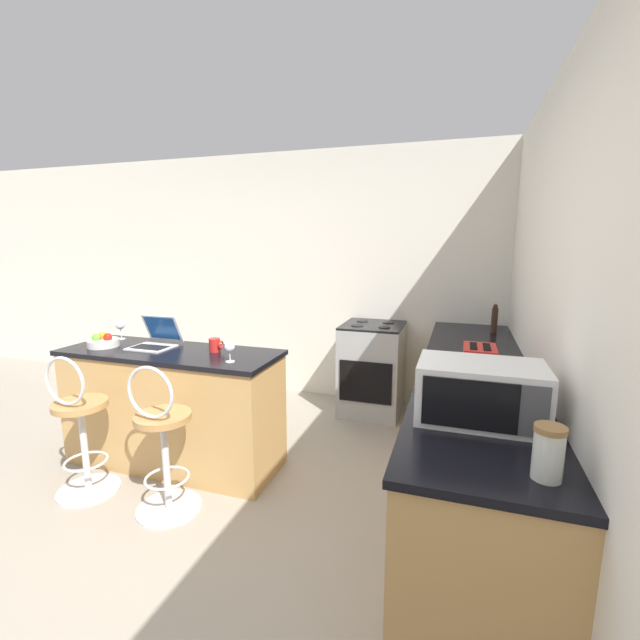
{
  "coord_description": "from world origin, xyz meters",
  "views": [
    {
      "loc": [
        1.51,
        -1.83,
        1.68
      ],
      "look_at": [
        0.34,
        1.72,
        0.99
      ],
      "focal_mm": 24.0,
      "sensor_mm": 36.0,
      "label": 1
    }
  ],
  "objects_px": {
    "storage_jar": "(548,452)",
    "wine_glass_short": "(230,348)",
    "microwave": "(480,392)",
    "stove_range": "(372,368)",
    "wine_glass_tall": "(120,326)",
    "laptop": "(156,339)",
    "fruit_bowl": "(103,342)",
    "toaster": "(479,363)",
    "pepper_mill": "(494,319)",
    "bar_stool_near": "(80,430)",
    "bar_stool_far": "(163,445)",
    "mug_red": "(215,345)"
  },
  "relations": [
    {
      "from": "laptop",
      "to": "fruit_bowl",
      "type": "distance_m",
      "value": 0.4
    },
    {
      "from": "pepper_mill",
      "to": "mug_red",
      "type": "bearing_deg",
      "value": -145.92
    },
    {
      "from": "pepper_mill",
      "to": "toaster",
      "type": "bearing_deg",
      "value": -97.02
    },
    {
      "from": "toaster",
      "to": "stove_range",
      "type": "relative_size",
      "value": 0.29
    },
    {
      "from": "bar_stool_near",
      "to": "bar_stool_far",
      "type": "xyz_separation_m",
      "value": [
        0.65,
        0.0,
        0.0
      ]
    },
    {
      "from": "bar_stool_far",
      "to": "toaster",
      "type": "bearing_deg",
      "value": 16.97
    },
    {
      "from": "storage_jar",
      "to": "wine_glass_tall",
      "type": "distance_m",
      "value": 3.18
    },
    {
      "from": "mug_red",
      "to": "fruit_bowl",
      "type": "bearing_deg",
      "value": -171.52
    },
    {
      "from": "bar_stool_near",
      "to": "storage_jar",
      "type": "xyz_separation_m",
      "value": [
        2.64,
        -0.52,
        0.53
      ]
    },
    {
      "from": "stove_range",
      "to": "pepper_mill",
      "type": "distance_m",
      "value": 1.22
    },
    {
      "from": "bar_stool_near",
      "to": "mug_red",
      "type": "xyz_separation_m",
      "value": [
        0.67,
        0.61,
        0.49
      ]
    },
    {
      "from": "fruit_bowl",
      "to": "storage_jar",
      "type": "bearing_deg",
      "value": -19.08
    },
    {
      "from": "bar_stool_near",
      "to": "fruit_bowl",
      "type": "bearing_deg",
      "value": 115.62
    },
    {
      "from": "toaster",
      "to": "storage_jar",
      "type": "relative_size",
      "value": 1.37
    },
    {
      "from": "bar_stool_near",
      "to": "storage_jar",
      "type": "distance_m",
      "value": 2.75
    },
    {
      "from": "bar_stool_near",
      "to": "toaster",
      "type": "height_order",
      "value": "toaster"
    },
    {
      "from": "wine_glass_tall",
      "to": "wine_glass_short",
      "type": "bearing_deg",
      "value": -14.91
    },
    {
      "from": "laptop",
      "to": "wine_glass_tall",
      "type": "relative_size",
      "value": 2.03
    },
    {
      "from": "bar_stool_far",
      "to": "stove_range",
      "type": "xyz_separation_m",
      "value": [
        0.9,
        1.99,
        -0.01
      ]
    },
    {
      "from": "bar_stool_far",
      "to": "storage_jar",
      "type": "distance_m",
      "value": 2.13
    },
    {
      "from": "laptop",
      "to": "fruit_bowl",
      "type": "relative_size",
      "value": 1.37
    },
    {
      "from": "mug_red",
      "to": "fruit_bowl",
      "type": "relative_size",
      "value": 0.43
    },
    {
      "from": "bar_stool_far",
      "to": "pepper_mill",
      "type": "height_order",
      "value": "pepper_mill"
    },
    {
      "from": "wine_glass_short",
      "to": "mug_red",
      "type": "bearing_deg",
      "value": 139.37
    },
    {
      "from": "storage_jar",
      "to": "wine_glass_short",
      "type": "height_order",
      "value": "storage_jar"
    },
    {
      "from": "toaster",
      "to": "fruit_bowl",
      "type": "bearing_deg",
      "value": -178.4
    },
    {
      "from": "wine_glass_tall",
      "to": "fruit_bowl",
      "type": "xyz_separation_m",
      "value": [
        0.05,
        -0.24,
        -0.08
      ]
    },
    {
      "from": "storage_jar",
      "to": "fruit_bowl",
      "type": "relative_size",
      "value": 0.82
    },
    {
      "from": "bar_stool_far",
      "to": "microwave",
      "type": "relative_size",
      "value": 1.81
    },
    {
      "from": "bar_stool_far",
      "to": "pepper_mill",
      "type": "distance_m",
      "value": 2.83
    },
    {
      "from": "microwave",
      "to": "stove_range",
      "type": "height_order",
      "value": "microwave"
    },
    {
      "from": "stove_range",
      "to": "fruit_bowl",
      "type": "distance_m",
      "value": 2.39
    },
    {
      "from": "toaster",
      "to": "pepper_mill",
      "type": "distance_m",
      "value": 1.4
    },
    {
      "from": "bar_stool_far",
      "to": "wine_glass_short",
      "type": "bearing_deg",
      "value": 57.74
    },
    {
      "from": "laptop",
      "to": "fruit_bowl",
      "type": "bearing_deg",
      "value": -160.68
    },
    {
      "from": "wine_glass_short",
      "to": "wine_glass_tall",
      "type": "xyz_separation_m",
      "value": [
        -1.19,
        0.32,
        0.02
      ]
    },
    {
      "from": "bar_stool_far",
      "to": "mug_red",
      "type": "xyz_separation_m",
      "value": [
        0.01,
        0.61,
        0.49
      ]
    },
    {
      "from": "stove_range",
      "to": "storage_jar",
      "type": "xyz_separation_m",
      "value": [
        1.09,
        -2.51,
        0.54
      ]
    },
    {
      "from": "laptop",
      "to": "mug_red",
      "type": "relative_size",
      "value": 3.17
    },
    {
      "from": "laptop",
      "to": "wine_glass_tall",
      "type": "xyz_separation_m",
      "value": [
        -0.44,
        0.11,
        0.05
      ]
    },
    {
      "from": "bar_stool_near",
      "to": "wine_glass_short",
      "type": "relative_size",
      "value": 7.07
    },
    {
      "from": "toaster",
      "to": "wine_glass_tall",
      "type": "height_order",
      "value": "toaster"
    },
    {
      "from": "bar_stool_near",
      "to": "microwave",
      "type": "distance_m",
      "value": 2.51
    },
    {
      "from": "bar_stool_far",
      "to": "bar_stool_near",
      "type": "bearing_deg",
      "value": 180.0
    },
    {
      "from": "microwave",
      "to": "wine_glass_tall",
      "type": "height_order",
      "value": "microwave"
    },
    {
      "from": "stove_range",
      "to": "wine_glass_short",
      "type": "relative_size",
      "value": 6.51
    },
    {
      "from": "laptop",
      "to": "microwave",
      "type": "height_order",
      "value": "microwave"
    },
    {
      "from": "toaster",
      "to": "wine_glass_short",
      "type": "xyz_separation_m",
      "value": [
        -1.55,
        -0.15,
        0.0
      ]
    },
    {
      "from": "microwave",
      "to": "storage_jar",
      "type": "distance_m",
      "value": 0.49
    },
    {
      "from": "wine_glass_short",
      "to": "wine_glass_tall",
      "type": "relative_size",
      "value": 0.89
    }
  ]
}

